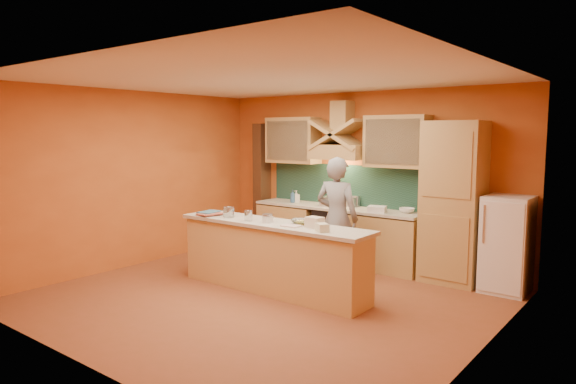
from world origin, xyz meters
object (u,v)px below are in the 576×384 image
Objects in this scene: mixing_bowl at (301,222)px; kitchen_scale at (268,219)px; fridge at (507,244)px; person at (337,218)px; stove at (336,235)px.

kitchen_scale is at bearing -158.09° from mixing_bowl.
kitchen_scale is at bearing -142.28° from fridge.
kitchen_scale is (-0.38, -1.11, 0.10)m from person.
person is at bearing 92.60° from mixing_bowl.
kitchen_scale is at bearing 64.97° from person.
stove is at bearing 111.08° from kitchen_scale.
stove is 1.96m from mixing_bowl.
mixing_bowl is at bearing 86.63° from person.
stove is 0.69× the size of fridge.
fridge is 2.33m from person.
fridge is at bearing 40.32° from mixing_bowl.
fridge reaches higher than stove.
mixing_bowl is (0.59, -1.79, 0.53)m from stove.
stove is 0.50× the size of person.
mixing_bowl is (-2.11, -1.79, 0.33)m from fridge.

